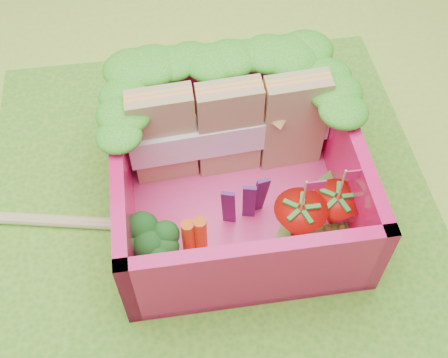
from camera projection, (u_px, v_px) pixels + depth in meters
name	position (u px, v px, depth m)	size (l,w,h in m)	color
ground	(212.00, 201.00, 3.34)	(14.00, 14.00, 0.00)	#A7D23B
placemat	(212.00, 200.00, 3.33)	(2.60, 2.60, 0.03)	#52A124
bento_floor	(235.00, 201.00, 3.27)	(1.30, 1.30, 0.05)	#F53E88
bento_box	(236.00, 175.00, 3.07)	(1.30, 1.30, 0.55)	#E4135C
lettuce_ruffle	(224.00, 70.00, 3.09)	(1.43, 0.77, 0.11)	#218C19
sandwich_stack	(230.00, 129.00, 3.16)	(1.15, 0.24, 0.63)	tan
broccoli	(150.00, 244.00, 2.86)	(0.33, 0.33, 0.27)	#689A4A
carrot_sticks	(195.00, 237.00, 2.94)	(0.13, 0.07, 0.29)	#FC5F15
purple_wedges	(246.00, 201.00, 3.01)	(0.25, 0.09, 0.38)	#44195A
strawberry_left	(298.00, 223.00, 2.98)	(0.28, 0.28, 0.52)	#B8170B
strawberry_right	(334.00, 211.00, 3.04)	(0.26, 0.26, 0.50)	#B8170B
snap_peas	(312.00, 221.00, 3.13)	(0.59, 0.64, 0.05)	#66AF37
chopsticks	(30.00, 219.00, 3.20)	(2.03, 0.48, 0.05)	tan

